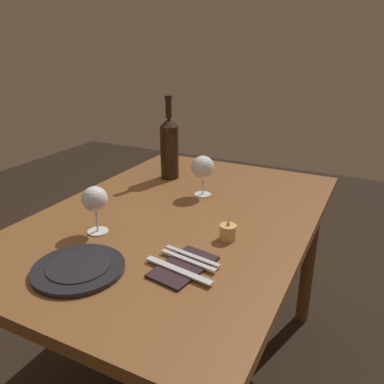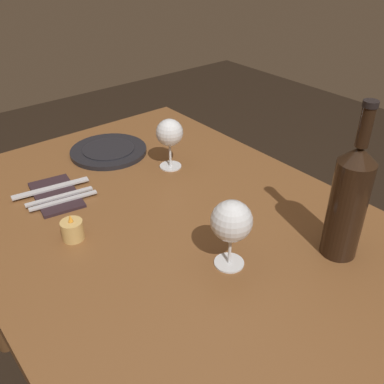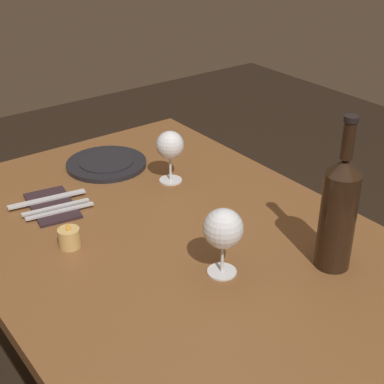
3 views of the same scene
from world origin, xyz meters
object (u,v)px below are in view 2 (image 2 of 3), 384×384
Objects in this scene: dinner_plate at (109,151)px; fork_outer at (64,200)px; wine_bottle at (349,200)px; fork_inner at (60,197)px; wine_glass_left at (233,221)px; table_knife at (51,188)px; folded_napkin at (56,195)px; wine_glass_right at (170,134)px; votive_candle at (73,231)px.

fork_outer is at bearing 127.80° from dinner_plate.
fork_inner is at bearing 33.62° from wine_bottle.
wine_glass_left reaches higher than dinner_plate.
wine_bottle is 0.77m from table_knife.
wine_glass_left is at bearing -158.91° from fork_inner.
dinner_plate is 0.29m from fork_inner.
wine_bottle is at bearing -120.07° from wine_glass_left.
dinner_plate is 0.31m from fork_outer.
wine_bottle reaches higher than folded_napkin.
wine_bottle is 1.70× the size of table_knife.
folded_napkin is at bearing 0.00° from fork_outer.
wine_glass_right is 0.37m from table_knife.
fork_inner is (0.60, 0.40, -0.13)m from wine_bottle.
fork_outer is (0.45, 0.18, -0.10)m from wine_glass_left.
fork_outer reaches higher than folded_napkin.
wine_glass_right is (0.44, -0.16, -0.00)m from wine_glass_left.
wine_glass_right is 0.75× the size of folded_napkin.
wine_glass_left reaches higher than fork_inner.
folded_napkin is at bearing 79.61° from wine_glass_right.
wine_glass_right is 0.73× the size of table_knife.
table_knife is (0.05, 0.00, 0.00)m from fork_inner.
wine_glass_right is at bearing -96.29° from fork_inner.
votive_candle reaches higher than fork_inner.
table_knife is (0.53, 0.18, -0.10)m from wine_glass_left.
fork_outer is at bearing 180.00° from folded_napkin.
votive_candle is 0.37× the size of fork_outer.
wine_bottle is at bearing -168.43° from dinner_plate.
folded_napkin is at bearing 0.00° from fork_inner.
wine_glass_left is at bearing 174.67° from dinner_plate.
votive_candle is 0.16m from fork_outer.
votive_candle is 0.45m from dinner_plate.
folded_napkin is at bearing 32.55° from wine_bottle.
wine_glass_right is at bearing -100.39° from folded_napkin.
wine_glass_right is 0.36m from fork_outer.
wine_bottle is 1.99× the size of fork_inner.
wine_bottle reaches higher than fork_inner.
wine_glass_left is 0.45× the size of wine_bottle.
wine_glass_right reaches higher than folded_napkin.
fork_outer is at bearing -16.76° from votive_candle.
fork_inner is 0.85× the size of table_knife.
wine_glass_left is 0.78× the size of folded_napkin.
votive_candle reaches higher than fork_outer.
fork_inner is at bearing 123.91° from dinner_plate.
fork_outer is (0.15, -0.05, -0.01)m from votive_candle.
dinner_plate is at bearing -56.09° from fork_inner.
wine_bottle is 0.73m from fork_inner.
fork_inner is (-0.03, 0.00, 0.01)m from folded_napkin.
wine_glass_left is 0.25m from wine_bottle.
fork_inner is at bearing 180.00° from table_knife.
dinner_plate is 1.19× the size of folded_napkin.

